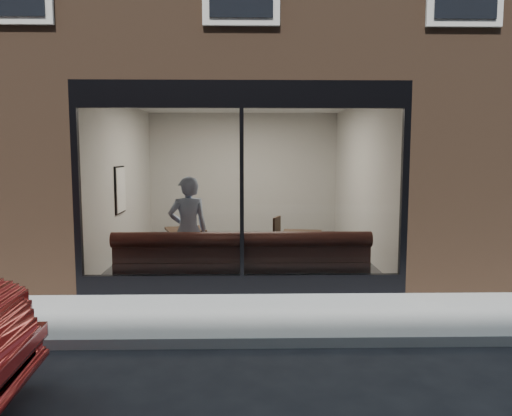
{
  "coord_description": "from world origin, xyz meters",
  "views": [
    {
      "loc": [
        0.05,
        -5.38,
        2.15
      ],
      "look_at": [
        0.22,
        2.4,
        1.28
      ],
      "focal_mm": 35.0,
      "sensor_mm": 36.0,
      "label": 1
    }
  ],
  "objects_px": {
    "cafe_table_left": "(185,230)",
    "cafe_table_right": "(301,233)",
    "cafe_chair_right": "(267,253)",
    "person": "(188,230)",
    "banquette": "(242,273)",
    "cafe_chair_left": "(178,253)"
  },
  "relations": [
    {
      "from": "banquette",
      "to": "person",
      "type": "bearing_deg",
      "value": 161.91
    },
    {
      "from": "banquette",
      "to": "cafe_table_left",
      "type": "relative_size",
      "value": 5.98
    },
    {
      "from": "person",
      "to": "banquette",
      "type": "bearing_deg",
      "value": 145.55
    },
    {
      "from": "person",
      "to": "cafe_table_left",
      "type": "xyz_separation_m",
      "value": [
        -0.16,
        0.96,
        -0.14
      ]
    },
    {
      "from": "banquette",
      "to": "person",
      "type": "height_order",
      "value": "person"
    },
    {
      "from": "person",
      "to": "cafe_table_left",
      "type": "height_order",
      "value": "person"
    },
    {
      "from": "cafe_chair_right",
      "to": "cafe_chair_left",
      "type": "bearing_deg",
      "value": 20.04
    },
    {
      "from": "cafe_table_right",
      "to": "cafe_chair_right",
      "type": "bearing_deg",
      "value": 128.0
    },
    {
      "from": "cafe_table_left",
      "to": "cafe_table_right",
      "type": "xyz_separation_m",
      "value": [
        2.09,
        -0.46,
        0.0
      ]
    },
    {
      "from": "cafe_table_right",
      "to": "cafe_chair_left",
      "type": "xyz_separation_m",
      "value": [
        -2.27,
        0.77,
        -0.5
      ]
    },
    {
      "from": "cafe_chair_left",
      "to": "cafe_chair_right",
      "type": "distance_m",
      "value": 1.7
    },
    {
      "from": "cafe_table_right",
      "to": "banquette",
      "type": "bearing_deg",
      "value": -142.78
    },
    {
      "from": "cafe_table_right",
      "to": "cafe_chair_right",
      "type": "relative_size",
      "value": 1.85
    },
    {
      "from": "banquette",
      "to": "cafe_table_left",
      "type": "xyz_separation_m",
      "value": [
        -1.05,
        1.25,
        0.52
      ]
    },
    {
      "from": "cafe_table_left",
      "to": "cafe_table_right",
      "type": "bearing_deg",
      "value": -12.51
    },
    {
      "from": "banquette",
      "to": "cafe_chair_left",
      "type": "height_order",
      "value": "banquette"
    },
    {
      "from": "cafe_chair_left",
      "to": "banquette",
      "type": "bearing_deg",
      "value": 144.08
    },
    {
      "from": "banquette",
      "to": "person",
      "type": "distance_m",
      "value": 1.14
    },
    {
      "from": "cafe_table_left",
      "to": "cafe_table_right",
      "type": "distance_m",
      "value": 2.14
    },
    {
      "from": "person",
      "to": "cafe_table_right",
      "type": "bearing_deg",
      "value": 178.1
    },
    {
      "from": "cafe_table_left",
      "to": "cafe_chair_left",
      "type": "bearing_deg",
      "value": 120.68
    },
    {
      "from": "cafe_chair_right",
      "to": "cafe_table_right",
      "type": "bearing_deg",
      "value": 149.44
    }
  ]
}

